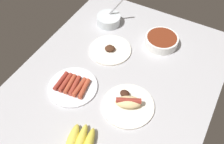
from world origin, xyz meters
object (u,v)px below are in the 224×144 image
Objects in this scene: plate_hotdog_assembled at (128,104)px; banana_bunch at (79,144)px; bowl_chili at (162,40)px; plate_sausages at (73,86)px; plate_grilled_meat at (110,50)px; bowl_coleslaw at (109,19)px.

banana_bunch is at bearing 162.51° from plate_hotdog_assembled.
banana_bunch is at bearing 174.81° from bowl_chili.
plate_hotdog_assembled reaches higher than plate_sausages.
plate_sausages is (-28.89, 3.52, 0.23)cm from plate_grilled_meat.
plate_hotdog_assembled is at bearing -82.66° from plate_sausages.
plate_sausages is at bearing 39.82° from banana_bunch.
banana_bunch is 0.79× the size of plate_hotdog_assembled.
bowl_chili reaches higher than plate_grilled_meat.
bowl_coleslaw is (47.68, 7.84, 1.79)cm from plate_sausages.
banana_bunch is at bearing -140.18° from plate_sausages.
plate_hotdog_assembled is 1.52× the size of bowl_coleslaw.
banana_bunch is 1.05× the size of bowl_chili.
banana_bunch is 0.79× the size of plate_sausages.
plate_hotdog_assembled is 26.88cm from plate_sausages.
plate_hotdog_assembled reaches higher than bowl_chili.
plate_grilled_meat is 0.95× the size of plate_sausages.
banana_bunch is at bearing -163.61° from plate_grilled_meat.
plate_hotdog_assembled is at bearing -17.49° from banana_bunch.
bowl_chili is 52.44cm from plate_sausages.
banana_bunch is 1.20× the size of bowl_coleslaw.
bowl_coleslaw is at bearing 87.38° from bowl_chili.
bowl_chili is (42.76, 1.88, 0.98)cm from plate_hotdog_assembled.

